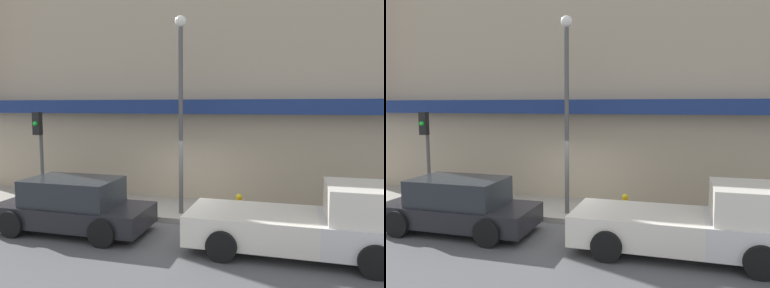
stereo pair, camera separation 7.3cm
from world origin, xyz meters
The scene contains 8 objects.
ground_plane centered at (0.00, 0.00, 0.00)m, with size 80.00×80.00×0.00m, color #4C4C4F.
sidewalk centered at (0.00, 1.27, 0.08)m, with size 36.00×2.54×0.16m.
building centered at (-0.02, 4.02, 4.73)m, with size 19.80×3.80×10.74m.
pickup_truck centered at (4.12, -1.40, 0.78)m, with size 5.27×2.15×1.78m.
parked_car centered at (-2.39, -1.40, 0.75)m, with size 4.44×2.01×1.54m.
fire_hydrant centered at (2.05, 0.82, 0.51)m, with size 0.20×0.20×0.70m.
street_lamp centered at (0.22, 0.62, 3.97)m, with size 0.36×0.36×6.18m.
traffic_light centered at (-5.05, 0.68, 2.39)m, with size 0.28×0.42×3.21m.
Camera 2 is at (3.73, -10.57, 3.60)m, focal length 35.00 mm.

